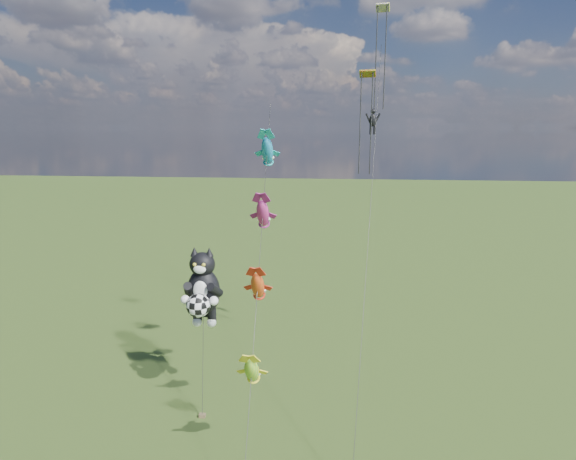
# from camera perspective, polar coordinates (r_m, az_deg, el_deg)

# --- Properties ---
(ground) EXTENTS (300.00, 300.00, 0.00)m
(ground) POSITION_cam_1_polar(r_m,az_deg,el_deg) (32.49, -18.55, -22.25)
(ground) COLOR #1D350D
(cat_kite_rig) EXTENTS (2.48, 4.17, 10.38)m
(cat_kite_rig) POSITION_cam_1_polar(r_m,az_deg,el_deg) (32.28, -10.11, -6.87)
(cat_kite_rig) COLOR brown
(cat_kite_rig) RESTS_ON ground
(fish_windsock_rig) EXTENTS (1.24, 15.96, 19.63)m
(fish_windsock_rig) POSITION_cam_1_polar(r_m,az_deg,el_deg) (28.28, -3.30, -2.29)
(fish_windsock_rig) COLOR brown
(fish_windsock_rig) RESTS_ON ground
(parafoil_rig) EXTENTS (2.67, 17.48, 26.71)m
(parafoil_rig) POSITION_cam_1_polar(r_m,az_deg,el_deg) (35.36, 10.04, 13.80)
(parafoil_rig) COLOR brown
(parafoil_rig) RESTS_ON ground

